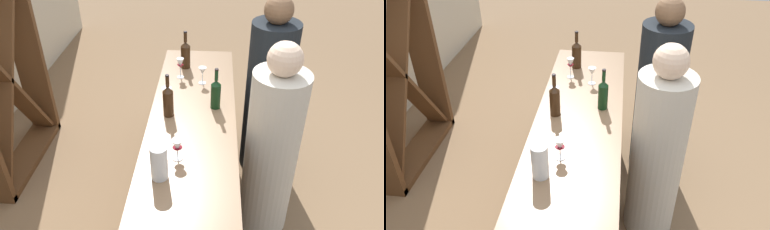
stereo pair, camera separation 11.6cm
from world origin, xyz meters
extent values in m
plane|color=#846647|center=(0.00, 0.00, 0.00)|extent=(12.00, 12.00, 0.00)
cube|color=brown|center=(0.00, 0.00, 0.43)|extent=(2.26, 0.54, 0.86)
cube|color=#8C6B4C|center=(0.00, 0.00, 0.89)|extent=(2.34, 0.62, 0.05)
cube|color=brown|center=(1.07, 1.65, 0.88)|extent=(0.06, 0.28, 1.77)
cube|color=brown|center=(0.54, 1.65, 0.03)|extent=(1.13, 0.28, 0.06)
cube|color=brown|center=(0.54, 1.65, 0.88)|extent=(1.04, 0.20, 1.66)
cube|color=brown|center=(0.54, 1.65, 0.88)|extent=(1.04, 0.20, 1.66)
cylinder|color=#331E0F|center=(0.06, 0.17, 1.01)|extent=(0.07, 0.07, 0.20)
cone|color=#331E0F|center=(0.06, 0.17, 1.13)|extent=(0.07, 0.07, 0.04)
cylinder|color=#331E0F|center=(0.06, 0.17, 1.19)|extent=(0.03, 0.03, 0.08)
cylinder|color=black|center=(0.06, 0.17, 1.23)|extent=(0.03, 0.03, 0.01)
cylinder|color=black|center=(0.19, -0.16, 1.01)|extent=(0.07, 0.07, 0.19)
cone|color=black|center=(0.19, -0.16, 1.12)|extent=(0.07, 0.07, 0.04)
cylinder|color=black|center=(0.19, -0.16, 1.18)|extent=(0.03, 0.03, 0.08)
cylinder|color=black|center=(0.19, -0.16, 1.22)|extent=(0.03, 0.03, 0.01)
cylinder|color=#331E0F|center=(0.82, 0.11, 1.01)|extent=(0.08, 0.08, 0.20)
cone|color=#331E0F|center=(0.82, 0.11, 1.13)|extent=(0.08, 0.08, 0.04)
cylinder|color=#331E0F|center=(0.82, 0.11, 1.19)|extent=(0.03, 0.03, 0.08)
cylinder|color=black|center=(0.82, 0.11, 1.24)|extent=(0.03, 0.03, 0.01)
cylinder|color=white|center=(0.55, -0.05, 0.91)|extent=(0.06, 0.06, 0.00)
cylinder|color=white|center=(0.55, -0.05, 0.95)|extent=(0.01, 0.01, 0.07)
cone|color=white|center=(0.55, -0.05, 1.02)|extent=(0.07, 0.07, 0.07)
cylinder|color=white|center=(-0.41, 0.06, 0.91)|extent=(0.07, 0.07, 0.00)
cylinder|color=white|center=(-0.41, 0.06, 0.95)|extent=(0.01, 0.01, 0.06)
cone|color=white|center=(-0.41, 0.06, 1.02)|extent=(0.07, 0.07, 0.08)
cone|color=maroon|center=(-0.41, 0.06, 0.99)|extent=(0.06, 0.06, 0.02)
cylinder|color=white|center=(0.63, 0.14, 0.91)|extent=(0.06, 0.06, 0.00)
cylinder|color=white|center=(0.63, 0.14, 0.96)|extent=(0.01, 0.01, 0.08)
cone|color=white|center=(0.63, 0.14, 1.04)|extent=(0.06, 0.06, 0.09)
cone|color=maroon|center=(0.63, 0.14, 1.01)|extent=(0.05, 0.05, 0.03)
cylinder|color=white|center=(0.20, 0.20, 0.91)|extent=(0.07, 0.07, 0.00)
cylinder|color=white|center=(0.20, 0.20, 0.95)|extent=(0.01, 0.01, 0.06)
cone|color=white|center=(0.20, 0.20, 1.02)|extent=(0.08, 0.08, 0.08)
cylinder|color=silver|center=(-0.58, 0.15, 1.02)|extent=(0.10, 0.10, 0.22)
cylinder|color=black|center=(0.65, -0.62, 0.70)|extent=(0.44, 0.44, 1.40)
sphere|color=brown|center=(0.65, -0.62, 1.50)|extent=(0.23, 0.23, 0.23)
cylinder|color=beige|center=(-0.06, -0.57, 0.67)|extent=(0.39, 0.39, 1.34)
sphere|color=beige|center=(-0.06, -0.57, 1.44)|extent=(0.22, 0.22, 0.22)
camera|label=1|loc=(-2.18, -0.13, 2.45)|focal=35.53mm
camera|label=2|loc=(-2.17, -0.25, 2.45)|focal=35.53mm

